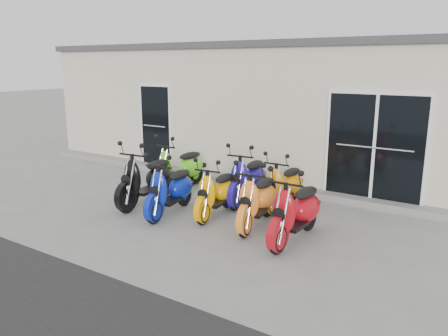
{
  "coord_description": "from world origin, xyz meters",
  "views": [
    {
      "loc": [
        4.71,
        -6.74,
        2.83
      ],
      "look_at": [
        0.0,
        0.6,
        0.75
      ],
      "focal_mm": 35.0,
      "sensor_mm": 36.0,
      "label": 1
    }
  ],
  "objects": [
    {
      "name": "scooter_back_green",
      "position": [
        -1.43,
        0.91,
        0.66
      ],
      "size": [
        0.82,
        1.84,
        1.32
      ],
      "primitive_type": null,
      "rotation": [
        0.0,
        0.0,
        -0.1
      ],
      "color": "#60E61F",
      "rests_on": "ground"
    },
    {
      "name": "roof_cap",
      "position": [
        0.0,
        5.2,
        3.28
      ],
      "size": [
        14.2,
        6.2,
        0.16
      ],
      "primitive_type": "cube",
      "color": "#3F3F42",
      "rests_on": "building"
    },
    {
      "name": "scooter_back_blue",
      "position": [
        0.39,
        0.91,
        0.66
      ],
      "size": [
        0.84,
        1.84,
        1.31
      ],
      "primitive_type": null,
      "rotation": [
        0.0,
        0.0,
        0.11
      ],
      "color": "#1E138E",
      "rests_on": "ground"
    },
    {
      "name": "scooter_front_red",
      "position": [
        2.07,
        -0.48,
        0.66
      ],
      "size": [
        0.69,
        1.8,
        1.32
      ],
      "primitive_type": null,
      "rotation": [
        0.0,
        0.0,
        -0.02
      ],
      "color": "#AF0B16",
      "rests_on": "ground"
    },
    {
      "name": "front_step",
      "position": [
        0.0,
        2.02,
        0.07
      ],
      "size": [
        14.0,
        0.4,
        0.15
      ],
      "primitive_type": "cube",
      "color": "gray",
      "rests_on": "ground"
    },
    {
      "name": "door_left",
      "position": [
        -3.2,
        2.17,
        1.26
      ],
      "size": [
        1.07,
        0.08,
        2.22
      ],
      "primitive_type": "cube",
      "color": "black",
      "rests_on": "front_step"
    },
    {
      "name": "scooter_back_yellow",
      "position": [
        1.19,
        0.98,
        0.6
      ],
      "size": [
        0.61,
        1.64,
        1.21
      ],
      "primitive_type": null,
      "rotation": [
        0.0,
        0.0,
        -0.01
      ],
      "color": "#FF9208",
      "rests_on": "ground"
    },
    {
      "name": "scooter_front_orange_a",
      "position": [
        0.3,
        -0.14,
        0.6
      ],
      "size": [
        0.79,
        1.67,
        1.19
      ],
      "primitive_type": null,
      "rotation": [
        0.0,
        0.0,
        0.13
      ],
      "color": "#F29F00",
      "rests_on": "ground"
    },
    {
      "name": "building",
      "position": [
        0.0,
        5.2,
        1.6
      ],
      "size": [
        14.0,
        6.0,
        3.2
      ],
      "primitive_type": "cube",
      "color": "beige",
      "rests_on": "ground"
    },
    {
      "name": "scooter_front_orange_b",
      "position": [
        1.22,
        -0.2,
        0.64
      ],
      "size": [
        0.87,
        1.8,
        1.27
      ],
      "primitive_type": null,
      "rotation": [
        0.0,
        0.0,
        0.14
      ],
      "color": "orange",
      "rests_on": "ground"
    },
    {
      "name": "door_right",
      "position": [
        2.6,
        2.17,
        1.26
      ],
      "size": [
        2.02,
        0.08,
        2.22
      ],
      "primitive_type": "cube",
      "color": "black",
      "rests_on": "front_step"
    },
    {
      "name": "scooter_front_blue",
      "position": [
        -0.49,
        -0.54,
        0.63
      ],
      "size": [
        0.88,
        1.79,
        1.27
      ],
      "primitive_type": null,
      "rotation": [
        0.0,
        0.0,
        0.15
      ],
      "color": "#0A1E9C",
      "rests_on": "ground"
    },
    {
      "name": "ground",
      "position": [
        0.0,
        0.0,
        0.0
      ],
      "size": [
        80.0,
        80.0,
        0.0
      ],
      "primitive_type": "plane",
      "color": "gray",
      "rests_on": "ground"
    },
    {
      "name": "scooter_front_black",
      "position": [
        -1.29,
        -0.32,
        0.69
      ],
      "size": [
        0.84,
        1.92,
        1.38
      ],
      "primitive_type": null,
      "rotation": [
        0.0,
        0.0,
        0.09
      ],
      "color": "black",
      "rests_on": "ground"
    }
  ]
}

